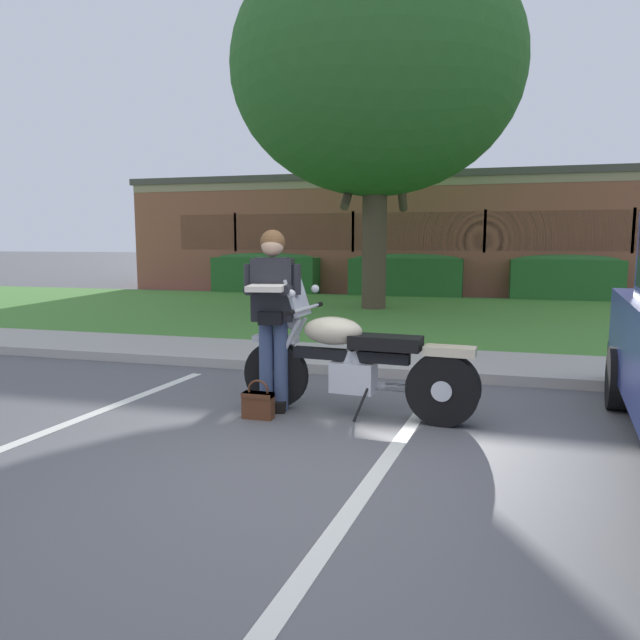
{
  "coord_description": "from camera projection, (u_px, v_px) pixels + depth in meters",
  "views": [
    {
      "loc": [
        0.92,
        -3.96,
        1.6
      ],
      "look_at": [
        -0.56,
        1.43,
        0.85
      ],
      "focal_mm": 33.11,
      "sensor_mm": 36.0,
      "label": 1
    }
  ],
  "objects": [
    {
      "name": "ground_plane",
      "position": [
        342.0,
        465.0,
        4.24
      ],
      "size": [
        140.0,
        140.0,
        0.0
      ],
      "primitive_type": "plane",
      "color": "#565659"
    },
    {
      "name": "curb_strip",
      "position": [
        397.0,
        372.0,
        6.96
      ],
      "size": [
        60.0,
        0.2,
        0.12
      ],
      "primitive_type": "cube",
      "color": "#ADA89E",
      "rests_on": "ground"
    },
    {
      "name": "concrete_walk",
      "position": [
        406.0,
        360.0,
        7.78
      ],
      "size": [
        60.0,
        1.5,
        0.08
      ],
      "primitive_type": "cube",
      "color": "#ADA89E",
      "rests_on": "ground"
    },
    {
      "name": "grass_lawn",
      "position": [
        435.0,
        316.0,
        12.39
      ],
      "size": [
        60.0,
        8.15,
        0.06
      ],
      "primitive_type": "cube",
      "color": "#478433",
      "rests_on": "ground"
    },
    {
      "name": "stall_stripe_0",
      "position": [
        59.0,
        427.0,
        5.1
      ],
      "size": [
        0.52,
        4.39,
        0.01
      ],
      "primitive_type": "cube",
      "rotation": [
        0.0,
        0.0,
        -0.09
      ],
      "color": "silver",
      "rests_on": "ground"
    },
    {
      "name": "stall_stripe_1",
      "position": [
        387.0,
        459.0,
        4.35
      ],
      "size": [
        0.52,
        4.39,
        0.01
      ],
      "primitive_type": "cube",
      "rotation": [
        0.0,
        0.0,
        -0.09
      ],
      "color": "silver",
      "rests_on": "ground"
    },
    {
      "name": "motorcycle",
      "position": [
        364.0,
        364.0,
        5.37
      ],
      "size": [
        2.24,
        0.82,
        1.26
      ],
      "color": "black",
      "rests_on": "ground"
    },
    {
      "name": "rider_person",
      "position": [
        273.0,
        305.0,
        5.48
      ],
      "size": [
        0.53,
        0.62,
        1.7
      ],
      "color": "black",
      "rests_on": "ground"
    },
    {
      "name": "handbag",
      "position": [
        258.0,
        403.0,
        5.34
      ],
      "size": [
        0.28,
        0.13,
        0.36
      ],
      "color": "#562D19",
      "rests_on": "ground"
    },
    {
      "name": "shade_tree",
      "position": [
        376.0,
        71.0,
        12.9
      ],
      "size": [
        6.39,
        6.39,
        8.03
      ],
      "color": "#4C3D2D",
      "rests_on": "ground"
    },
    {
      "name": "hedge_left",
      "position": [
        266.0,
        272.0,
        17.98
      ],
      "size": [
        3.24,
        0.9,
        1.24
      ],
      "color": "#286028",
      "rests_on": "ground"
    },
    {
      "name": "hedge_center_left",
      "position": [
        406.0,
        274.0,
        16.86
      ],
      "size": [
        3.19,
        0.9,
        1.24
      ],
      "color": "#286028",
      "rests_on": "ground"
    },
    {
      "name": "hedge_center_right",
      "position": [
        565.0,
        277.0,
        15.74
      ],
      "size": [
        2.82,
        0.9,
        1.24
      ],
      "color": "#286028",
      "rests_on": "ground"
    },
    {
      "name": "brick_building",
      "position": [
        484.0,
        235.0,
        21.56
      ],
      "size": [
        22.48,
        10.63,
        3.6
      ],
      "color": "#93513D",
      "rests_on": "ground"
    }
  ]
}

